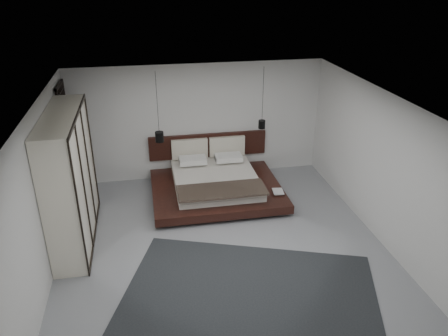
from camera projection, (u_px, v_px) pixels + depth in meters
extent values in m
plane|color=gray|center=(221.00, 241.00, 8.40)|extent=(6.00, 6.00, 0.00)
plane|color=white|center=(221.00, 100.00, 7.21)|extent=(6.00, 6.00, 0.00)
plane|color=silver|center=(198.00, 122.00, 10.47)|extent=(6.00, 0.00, 6.00)
plane|color=silver|center=(267.00, 285.00, 5.13)|extent=(6.00, 0.00, 6.00)
plane|color=silver|center=(45.00, 190.00, 7.30)|extent=(0.00, 6.00, 6.00)
plane|color=silver|center=(376.00, 163.00, 8.31)|extent=(0.00, 6.00, 6.00)
cube|color=black|center=(68.00, 143.00, 9.53)|extent=(0.05, 0.90, 2.60)
cube|color=black|center=(217.00, 195.00, 9.97)|extent=(2.27, 1.85, 0.08)
cube|color=black|center=(216.00, 190.00, 9.92)|extent=(2.88, 2.37, 0.19)
cube|color=silver|center=(215.00, 179.00, 9.95)|extent=(1.85, 2.06, 0.23)
cube|color=black|center=(222.00, 190.00, 9.17)|extent=(1.88, 0.72, 0.05)
cube|color=silver|center=(192.00, 160.00, 10.51)|extent=(0.64, 0.41, 0.12)
cube|color=silver|center=(227.00, 157.00, 10.65)|extent=(0.64, 0.41, 0.12)
cube|color=silver|center=(193.00, 160.00, 10.35)|extent=(0.64, 0.41, 0.12)
cube|color=silver|center=(228.00, 157.00, 10.50)|extent=(0.64, 0.41, 0.12)
cube|color=black|center=(208.00, 145.00, 10.73)|extent=(2.88, 0.08, 0.60)
cube|color=beige|center=(190.00, 149.00, 10.59)|extent=(0.88, 0.10, 0.50)
cube|color=beige|center=(227.00, 146.00, 10.74)|extent=(0.88, 0.10, 0.50)
imported|color=#99724C|center=(273.00, 192.00, 9.61)|extent=(0.22, 0.29, 0.03)
imported|color=#99724C|center=(273.00, 192.00, 9.57)|extent=(0.27, 0.34, 0.02)
cylinder|color=black|center=(157.00, 102.00, 9.44)|extent=(0.01, 0.01, 1.36)
cylinder|color=black|center=(159.00, 137.00, 9.78)|extent=(0.19, 0.19, 0.23)
cylinder|color=#FFE0B2|center=(160.00, 141.00, 9.82)|extent=(0.14, 0.14, 0.01)
cylinder|color=black|center=(263.00, 94.00, 9.82)|extent=(0.01, 0.01, 1.24)
cylinder|color=black|center=(262.00, 124.00, 10.12)|extent=(0.16, 0.16, 0.19)
cylinder|color=#FFE0B2|center=(262.00, 128.00, 10.16)|extent=(0.12, 0.12, 0.01)
cube|color=#EDE6CF|center=(70.00, 180.00, 8.00)|extent=(0.58, 2.50, 2.50)
cube|color=black|center=(77.00, 115.00, 7.53)|extent=(0.03, 2.50, 0.06)
cube|color=black|center=(95.00, 234.00, 8.56)|extent=(0.03, 2.50, 0.06)
cube|color=black|center=(79.00, 212.00, 6.93)|extent=(0.03, 0.05, 2.50)
cube|color=black|center=(84.00, 189.00, 7.67)|extent=(0.03, 0.05, 2.50)
cube|color=black|center=(89.00, 169.00, 8.42)|extent=(0.03, 0.05, 2.50)
cube|color=black|center=(92.00, 152.00, 9.16)|extent=(0.03, 0.05, 2.50)
cube|color=black|center=(249.00, 300.00, 6.90)|extent=(4.74, 4.04, 0.02)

